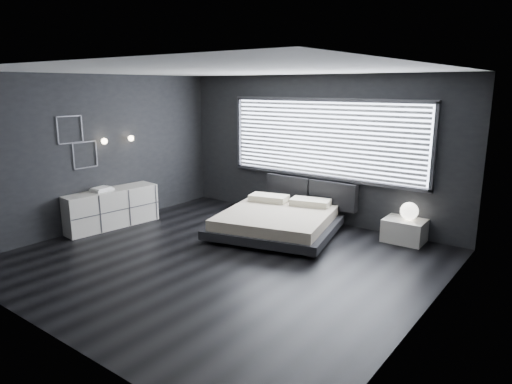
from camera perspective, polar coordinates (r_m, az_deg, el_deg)
The scene contains 12 objects.
room at distance 6.69m, azimuth -4.39°, elevation 2.84°, with size 6.04×6.00×2.80m.
window at distance 8.75m, azimuth 8.41°, elevation 6.56°, with size 4.14×0.09×1.52m.
headboard at distance 8.98m, azimuth 6.77°, elevation 0.05°, with size 1.96×0.16×0.52m.
sconce_near at distance 8.85m, azimuth -18.44°, elevation 6.04°, with size 0.18×0.11×0.11m.
sconce_far at distance 9.20m, azimuth -15.37°, elevation 6.50°, with size 0.18×0.11×0.11m.
wall_art_upper at distance 8.58m, azimuth -22.22°, elevation 7.22°, with size 0.01×0.48×0.48m.
wall_art_lower at distance 8.76m, azimuth -20.56°, elevation 4.36°, with size 0.01×0.48×0.48m.
bed at distance 8.14m, azimuth 2.58°, elevation -3.62°, with size 2.45×2.38×0.53m.
nightstand at distance 8.18m, azimuth 18.10°, elevation -4.56°, with size 0.67×0.56×0.39m, color silver.
orb_lamp at distance 8.08m, azimuth 18.61°, elevation -2.27°, with size 0.30×0.30×0.30m, color white.
dresser at distance 8.97m, azimuth -17.68°, elevation -1.93°, with size 0.70×1.82×0.71m.
book_stack at distance 8.81m, azimuth -18.73°, elevation 0.33°, with size 0.28×0.37×0.07m.
Camera 1 is at (4.36, -4.93, 2.60)m, focal length 32.00 mm.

